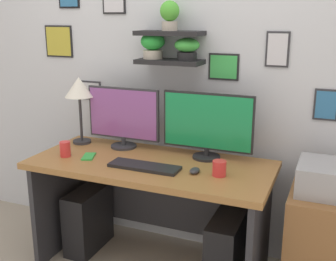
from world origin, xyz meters
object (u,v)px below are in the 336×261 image
(monitor_left, at_px, (123,117))
(desk_lamp, at_px, (79,91))
(cell_phone, at_px, (89,156))
(pen_cup, at_px, (65,149))
(computer_tower_right, at_px, (226,252))
(computer_mouse, at_px, (195,171))
(printer, at_px, (333,179))
(keyboard, at_px, (144,166))
(computer_tower_left, at_px, (88,219))
(monitor_right, at_px, (207,125))
(desk, at_px, (154,190))
(coffee_mug, at_px, (219,168))
(drawer_cabinet, at_px, (325,246))

(monitor_left, height_order, desk_lamp, desk_lamp)
(monitor_left, relative_size, cell_phone, 3.80)
(pen_cup, xyz_separation_m, computer_tower_right, (1.08, 0.10, -0.57))
(computer_mouse, bearing_deg, printer, 14.05)
(keyboard, relative_size, computer_mouse, 4.89)
(desk_lamp, height_order, pen_cup, desk_lamp)
(desk_lamp, relative_size, computer_tower_left, 1.07)
(monitor_right, bearing_deg, desk_lamp, -178.04)
(desk, distance_m, desk_lamp, 0.88)
(monitor_right, xyz_separation_m, coffee_mug, (0.16, -0.28, -0.18))
(coffee_mug, bearing_deg, computer_tower_left, 173.75)
(monitor_right, xyz_separation_m, printer, (0.77, -0.10, -0.21))
(desk_lamp, height_order, computer_tower_left, desk_lamp)
(computer_tower_right, bearing_deg, coffee_mug, -135.03)
(desk, bearing_deg, pen_cup, -163.55)
(drawer_cabinet, relative_size, computer_tower_left, 1.51)
(computer_tower_left, relative_size, computer_tower_right, 0.96)
(computer_mouse, distance_m, desk_lamp, 1.06)
(desk, height_order, pen_cup, pen_cup)
(cell_phone, xyz_separation_m, pen_cup, (-0.15, -0.04, 0.05))
(monitor_right, distance_m, drawer_cabinet, 1.01)
(desk, bearing_deg, keyboard, -85.96)
(desk, relative_size, cell_phone, 10.97)
(coffee_mug, xyz_separation_m, drawer_cabinet, (0.61, 0.17, -0.46))
(computer_tower_left, distance_m, computer_tower_right, 1.04)
(coffee_mug, bearing_deg, desk_lamp, 167.45)
(pen_cup, bearing_deg, computer_tower_right, 5.41)
(monitor_right, height_order, coffee_mug, monitor_right)
(monitor_right, bearing_deg, computer_tower_left, -168.51)
(pen_cup, bearing_deg, cell_phone, 15.77)
(cell_phone, xyz_separation_m, computer_tower_left, (-0.11, 0.12, -0.53))
(computer_tower_right, bearing_deg, printer, 12.62)
(computer_tower_right, bearing_deg, desk, 172.87)
(desk, height_order, computer_mouse, computer_mouse)
(monitor_right, height_order, cell_phone, monitor_right)
(printer, bearing_deg, desk_lamp, 177.64)
(coffee_mug, distance_m, printer, 0.64)
(computer_mouse, height_order, drawer_cabinet, computer_mouse)
(desk, height_order, monitor_left, monitor_left)
(computer_mouse, bearing_deg, keyboard, -172.99)
(coffee_mug, height_order, pen_cup, pen_cup)
(monitor_right, height_order, printer, monitor_right)
(coffee_mug, relative_size, printer, 0.24)
(computer_mouse, distance_m, computer_tower_right, 0.57)
(cell_phone, height_order, computer_tower_left, cell_phone)
(desk, relative_size, computer_mouse, 17.07)
(coffee_mug, height_order, printer, printer)
(desk, relative_size, printer, 4.04)
(monitor_right, xyz_separation_m, computer_mouse, (0.02, -0.29, -0.21))
(keyboard, relative_size, desk_lamp, 0.92)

